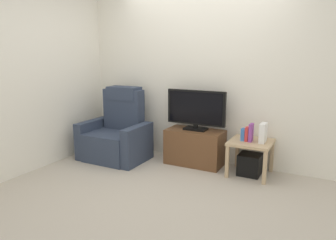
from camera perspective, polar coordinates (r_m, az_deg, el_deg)
ground_plane at (r=4.04m, az=-0.42°, el=-11.40°), size 6.40×6.40×0.00m
wall_back at (r=4.75m, az=6.02°, el=8.25°), size 6.40×0.06×2.60m
wall_side at (r=4.89m, az=-20.48°, el=7.68°), size 0.06×4.48×2.60m
tv_stand at (r=4.68m, az=4.77°, el=-4.81°), size 0.82×0.42×0.51m
television at (r=4.57m, az=4.98°, el=1.93°), size 0.87×0.20×0.57m
recliner_armchair at (r=4.97m, az=-9.09°, el=-2.51°), size 0.98×0.78×1.08m
side_table at (r=4.36m, az=14.49°, el=-4.57°), size 0.54×0.54×0.46m
subwoofer_box at (r=4.44m, az=14.32°, el=-7.64°), size 0.28×0.28×0.28m
book_leftmost at (r=4.32m, az=13.25°, el=-2.52°), size 0.05×0.10×0.16m
book_middle at (r=4.31m, az=13.88°, el=-2.44°), size 0.04×0.11×0.19m
book_rightmost at (r=4.29m, az=14.54°, el=-2.18°), size 0.04×0.12×0.24m
game_console at (r=4.29m, az=16.54°, el=-2.20°), size 0.07×0.20×0.25m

